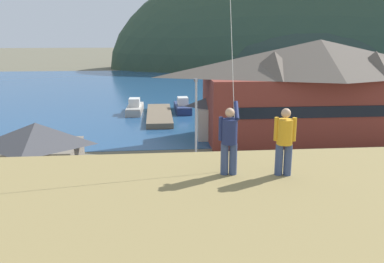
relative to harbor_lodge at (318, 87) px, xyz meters
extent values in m
plane|color=#66604C|center=(-13.54, -21.19, -5.43)|extent=(600.00, 600.00, 0.00)
cube|color=gray|center=(-13.54, -16.19, -5.38)|extent=(40.00, 20.00, 0.10)
cube|color=navy|center=(-13.54, 38.81, -5.41)|extent=(360.00, 84.00, 0.03)
ellipsoid|color=#2D3D33|center=(31.77, 96.59, -5.43)|extent=(106.47, 69.61, 53.13)
ellipsoid|color=#334733|center=(44.03, 89.03, -5.43)|extent=(149.76, 51.68, 75.64)
ellipsoid|color=#2D3D33|center=(50.99, 96.41, -5.43)|extent=(105.11, 53.81, 52.19)
cube|color=brown|center=(0.00, 0.07, -2.15)|extent=(23.02, 8.30, 6.55)
cube|color=black|center=(-0.02, -4.07, -1.83)|extent=(19.53, 0.17, 1.10)
pyramid|color=#60564C|center=(0.00, 0.07, 2.97)|extent=(24.40, 9.13, 3.69)
pyramid|color=#60564C|center=(-5.18, -1.34, 2.43)|extent=(4.53, 4.53, 2.58)
pyramid|color=#60564C|center=(5.16, -1.38, 2.43)|extent=(4.53, 4.53, 2.58)
cube|color=#756B5B|center=(-24.77, -13.12, -3.65)|extent=(5.39, 4.46, 3.55)
pyramid|color=#47474C|center=(-24.77, -13.12, -1.11)|extent=(5.82, 4.90, 1.53)
cube|color=black|center=(-24.80, -15.33, -4.19)|extent=(1.10, 0.08, 2.48)
cube|color=beige|center=(-9.66, 1.39, -3.77)|extent=(5.77, 4.85, 3.32)
pyramid|color=#47474C|center=(-9.66, 1.39, -1.32)|extent=(6.24, 5.33, 1.57)
cube|color=black|center=(-9.81, -0.88, -4.27)|extent=(1.10, 0.13, 2.32)
cube|color=#70604C|center=(-16.35, 11.77, -5.08)|extent=(3.20, 13.20, 0.70)
cube|color=#A8A399|center=(-19.70, 15.31, -4.98)|extent=(2.30, 6.46, 0.90)
cube|color=#B7B2A8|center=(-19.70, 15.31, -4.45)|extent=(2.23, 6.27, 0.16)
cube|color=silver|center=(-19.72, 14.83, -3.82)|extent=(1.51, 1.97, 1.10)
cube|color=navy|center=(-13.02, 15.64, -4.98)|extent=(2.22, 6.36, 0.90)
cube|color=navy|center=(-13.02, 15.64, -4.45)|extent=(2.15, 6.17, 0.16)
cube|color=silver|center=(-13.00, 15.17, -3.82)|extent=(1.47, 1.94, 1.10)
cube|color=black|center=(-16.00, -21.76, -4.61)|extent=(4.35, 2.18, 0.80)
cube|color=black|center=(-16.15, -21.75, -3.86)|extent=(2.24, 1.78, 0.70)
cube|color=black|center=(-16.15, -21.75, -3.89)|extent=(2.28, 1.82, 0.32)
cylinder|color=black|center=(-14.72, -22.80, -5.01)|extent=(0.66, 0.28, 0.64)
cylinder|color=black|center=(-14.55, -20.97, -5.01)|extent=(0.66, 0.28, 0.64)
cylinder|color=black|center=(-17.44, -22.55, -5.01)|extent=(0.66, 0.28, 0.64)
cylinder|color=black|center=(-17.27, -20.72, -5.01)|extent=(0.66, 0.28, 0.64)
cube|color=navy|center=(-17.56, -14.94, -4.61)|extent=(4.27, 1.96, 0.80)
cube|color=navy|center=(-17.41, -14.95, -3.86)|extent=(2.16, 1.68, 0.70)
cube|color=black|center=(-17.41, -14.95, -3.89)|extent=(2.20, 1.71, 0.32)
cylinder|color=black|center=(-18.89, -13.97, -5.01)|extent=(0.65, 0.24, 0.64)
cylinder|color=black|center=(-18.96, -15.81, -5.01)|extent=(0.65, 0.24, 0.64)
cylinder|color=black|center=(-16.16, -14.08, -5.01)|extent=(0.65, 0.24, 0.64)
cylinder|color=black|center=(-16.23, -15.91, -5.01)|extent=(0.65, 0.24, 0.64)
cube|color=silver|center=(-2.78, -13.77, -4.61)|extent=(4.35, 2.18, 0.80)
cube|color=beige|center=(-2.63, -13.76, -3.86)|extent=(2.24, 1.79, 0.70)
cube|color=black|center=(-2.63, -13.76, -3.89)|extent=(2.28, 1.82, 0.32)
cylinder|color=black|center=(-4.23, -12.98, -5.01)|extent=(0.66, 0.28, 0.64)
cylinder|color=black|center=(-4.05, -14.81, -5.01)|extent=(0.66, 0.28, 0.64)
cylinder|color=black|center=(-1.51, -12.73, -5.01)|extent=(0.66, 0.28, 0.64)
cylinder|color=black|center=(-1.34, -14.56, -5.01)|extent=(0.66, 0.28, 0.64)
cube|color=#B28923|center=(-9.23, -13.83, -4.61)|extent=(4.28, 2.00, 0.80)
cube|color=olive|center=(-9.38, -13.82, -3.86)|extent=(2.17, 1.70, 0.70)
cube|color=black|center=(-9.38, -13.82, -3.89)|extent=(2.22, 1.73, 0.32)
cylinder|color=black|center=(-7.91, -14.81, -5.01)|extent=(0.65, 0.25, 0.64)
cylinder|color=black|center=(-7.82, -12.98, -5.01)|extent=(0.65, 0.25, 0.64)
cylinder|color=black|center=(-10.64, -14.68, -5.01)|extent=(0.65, 0.25, 0.64)
cylinder|color=black|center=(-10.55, -12.85, -5.01)|extent=(0.65, 0.25, 0.64)
cube|color=#236633|center=(-6.35, -20.79, -4.61)|extent=(4.24, 1.89, 0.80)
cube|color=#1E562B|center=(-6.20, -20.79, -3.86)|extent=(2.13, 1.65, 0.70)
cube|color=black|center=(-6.20, -20.79, -3.89)|extent=(2.18, 1.68, 0.32)
cylinder|color=black|center=(-7.69, -19.84, -5.01)|extent=(0.64, 0.23, 0.64)
cylinder|color=black|center=(-7.73, -21.68, -5.01)|extent=(0.64, 0.23, 0.64)
cylinder|color=black|center=(-4.96, -19.90, -5.01)|extent=(0.64, 0.23, 0.64)
cylinder|color=black|center=(-5.00, -21.74, -5.01)|extent=(0.64, 0.23, 0.64)
cylinder|color=#ADADB2|center=(-13.78, -10.69, -1.59)|extent=(0.16, 0.16, 7.48)
cube|color=#4C4C51|center=(-13.78, -10.34, 2.05)|extent=(0.24, 0.70, 0.20)
cylinder|color=#384770|center=(-15.02, -29.95, 2.28)|extent=(0.20, 0.20, 0.82)
cylinder|color=#384770|center=(-14.80, -29.98, 2.28)|extent=(0.20, 0.20, 0.82)
cylinder|color=navy|center=(-14.91, -29.96, 3.01)|extent=(0.40, 0.40, 0.64)
sphere|color=tan|center=(-14.91, -29.96, 3.49)|extent=(0.24, 0.24, 0.24)
cylinder|color=navy|center=(-14.71, -29.80, 3.51)|extent=(0.17, 0.56, 0.43)
cylinder|color=navy|center=(-15.13, -29.94, 3.08)|extent=(0.11, 0.11, 0.60)
cylinder|color=#384770|center=(-13.64, -30.12, 2.28)|extent=(0.20, 0.20, 0.82)
cylinder|color=#384770|center=(-13.42, -30.16, 2.28)|extent=(0.20, 0.20, 0.82)
cylinder|color=gold|center=(-13.53, -30.14, 3.01)|extent=(0.40, 0.40, 0.64)
sphere|color=tan|center=(-13.53, -30.14, 3.49)|extent=(0.24, 0.24, 0.24)
cylinder|color=gold|center=(-13.75, -30.10, 3.08)|extent=(0.11, 0.11, 0.60)
cylinder|color=gold|center=(-13.32, -30.19, 3.08)|extent=(0.11, 0.11, 0.60)
camera|label=1|loc=(-16.73, -39.48, 5.41)|focal=36.95mm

